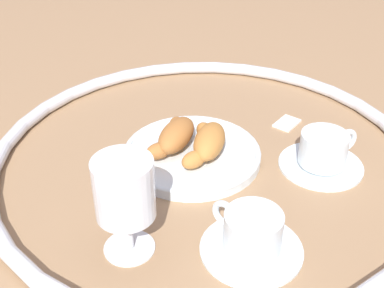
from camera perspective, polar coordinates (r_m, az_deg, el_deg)
The scene contains 9 objects.
ground_plane at distance 0.84m, azimuth 1.64°, elevation -1.85°, with size 2.20×2.20×0.00m, color #997551.
table_chrome_rim at distance 0.83m, azimuth 1.66°, elevation -1.17°, with size 0.70×0.70×0.02m, color silver.
pastry_plate at distance 0.83m, azimuth 0.00°, elevation -1.12°, with size 0.23×0.23×0.02m.
croissant_large at distance 0.81m, azimuth 1.58°, elevation 0.17°, with size 0.12×0.11×0.04m.
croissant_small at distance 0.83m, azimuth -1.97°, elevation 0.96°, with size 0.12×0.10×0.04m.
coffee_cup_near at distance 0.84m, azimuth 14.56°, elevation -0.97°, with size 0.14×0.14×0.06m.
coffee_cup_far at distance 0.67m, azimuth 6.73°, elevation -10.18°, with size 0.14×0.14×0.06m.
juice_glass_left at distance 0.63m, azimuth -7.60°, elevation -5.52°, with size 0.08×0.08×0.14m.
sugar_packet at distance 0.95m, azimuth 10.64°, elevation 2.42°, with size 0.05×0.03×0.01m, color white.
Camera 1 is at (-0.47, -0.50, 0.48)m, focal length 47.41 mm.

